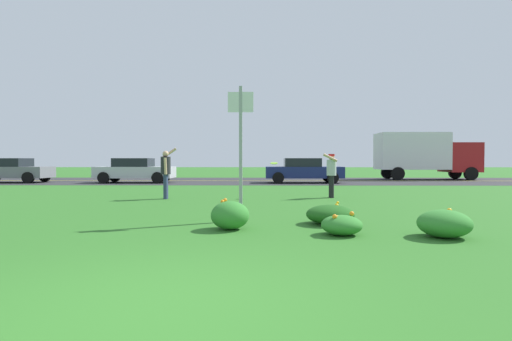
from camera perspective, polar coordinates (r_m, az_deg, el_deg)
The scene contains 15 objects.
ground_plane at distance 14.89m, azimuth -3.01°, elevation -3.70°, with size 120.00×120.00×0.00m, color #2D6B23.
highway_strip at distance 26.01m, azimuth -1.37°, elevation -1.46°, with size 120.00×9.34×0.01m, color #2D2D30.
highway_center_stripe at distance 26.01m, azimuth -1.37°, elevation -1.45°, with size 120.00×0.16×0.00m, color yellow.
daylily_clump_front_center at distance 8.69m, azimuth 10.43°, elevation -6.12°, with size 1.01×0.98×0.45m.
daylily_clump_mid_center at distance 7.91m, azimuth -3.69°, elevation -6.31°, with size 0.75×0.76×0.60m.
daylily_clump_mid_right at distance 7.49m, azimuth 12.01°, elevation -7.52°, with size 0.74×0.72×0.41m.
daylily_clump_front_left at distance 7.82m, azimuth 25.04°, elevation -6.79°, with size 0.91×0.90×0.50m.
sign_post_near_path at distance 8.92m, azimuth -2.17°, elevation 4.27°, with size 0.56×0.10×2.97m.
person_thrower_dark_shirt at distance 14.32m, azimuth -12.61°, elevation 0.08°, with size 0.53×0.52×1.78m.
person_catcher_red_cap_gray_shirt at distance 14.66m, azimuth 10.58°, elevation -0.07°, with size 0.52×0.52×1.59m.
frisbee_lime at distance 14.40m, azimuth 2.56°, elevation 1.02°, with size 0.26×0.26×0.08m.
car_gray_leftmost at distance 28.18m, azimuth -31.34°, elevation 0.04°, with size 4.50×2.00×1.45m.
car_silver_center_left at distance 25.02m, azimuth -16.71°, elevation 0.04°, with size 4.50×2.00×1.45m.
car_navy_center_right at distance 23.99m, azimuth 6.71°, elevation 0.03°, with size 4.50×2.00×1.45m.
box_truck_red at distance 30.23m, azimuth 22.66°, elevation 2.25°, with size 6.70×2.46×3.20m.
Camera 1 is at (0.98, -3.63, 1.35)m, focal length 28.35 mm.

